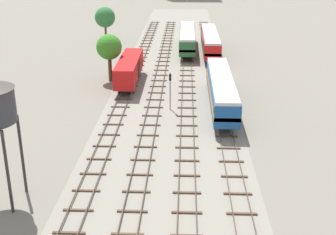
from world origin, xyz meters
The scene contains 13 objects.
ground_plane centered at (0.00, 56.00, 0.00)m, with size 480.00×480.00×0.00m, color slate.
ballast_bed centered at (0.00, 56.00, 0.00)m, with size 16.79×176.00×0.01m, color gray.
track_far_left centered at (-6.40, 57.00, 0.14)m, with size 2.40×126.00×0.29m.
track_left centered at (-2.13, 57.00, 0.14)m, with size 2.40×126.00×0.29m.
track_centre_left centered at (2.13, 57.00, 0.14)m, with size 2.40×126.00×0.29m.
track_centre centered at (6.40, 57.00, 0.14)m, with size 2.40×126.00×0.29m.
diesel_railcar_centre_nearest centered at (6.40, 52.96, 2.60)m, with size 2.96×20.50×3.80m.
freight_boxcar_far_left_near centered at (-6.39, 62.74, 2.45)m, with size 2.87×14.00×3.60m.
diesel_railcar_centre_mid centered at (6.40, 82.68, 2.60)m, with size 2.96×20.50×3.80m.
diesel_railcar_centre_left_midfar centered at (2.13, 85.39, 2.60)m, with size 2.96×20.50×3.80m.
signal_post_nearest centered at (0.00, 51.96, 3.05)m, with size 0.28×0.47×4.75m.
lineside_tree_0 centered at (-14.94, 92.52, 5.24)m, with size 4.22×4.22×7.38m.
lineside_tree_1 centered at (-9.51, 64.29, 5.17)m, with size 3.79×3.79×7.13m.
Camera 1 is at (1.88, -1.78, 19.69)m, focal length 48.52 mm.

